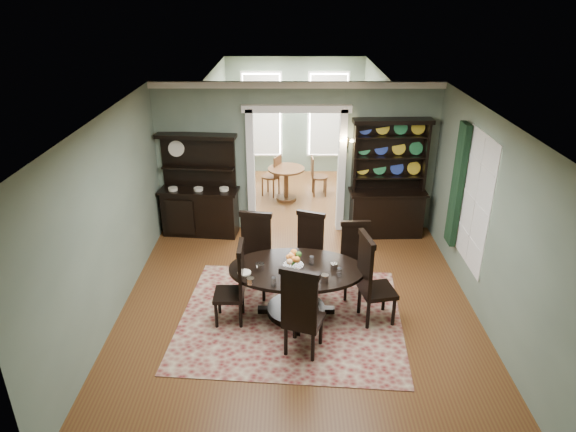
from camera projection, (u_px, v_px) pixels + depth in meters
name	position (u px, v px, depth m)	size (l,w,h in m)	color
room	(298.00, 218.00, 7.37)	(5.51, 6.01, 3.01)	brown
parlor	(295.00, 125.00, 12.39)	(3.51, 3.50, 3.01)	brown
doorway_trim	(296.00, 153.00, 10.04)	(2.08, 0.25, 2.57)	white
right_window	(467.00, 193.00, 8.15)	(0.15, 1.47, 2.12)	white
wall_sconce	(346.00, 142.00, 9.79)	(0.27, 0.21, 0.21)	#AE7F2E
rug	(291.00, 317.00, 7.82)	(3.32, 2.87, 0.01)	maroon
dining_table	(296.00, 282.00, 7.71)	(2.07, 1.94, 0.80)	black
centerpiece	(293.00, 264.00, 7.58)	(1.54, 0.99, 0.25)	silver
chair_far_left	(255.00, 251.00, 8.24)	(0.57, 0.55, 1.37)	black
chair_far_mid	(309.00, 247.00, 8.50)	(0.59, 0.58, 1.27)	black
chair_far_right	(355.00, 256.00, 8.23)	(0.48, 0.46, 1.24)	black
chair_end_left	(236.00, 282.00, 7.48)	(0.45, 0.50, 1.29)	black
chair_end_right	(371.00, 277.00, 7.46)	(0.60, 0.62, 1.43)	black
chair_near	(301.00, 310.00, 6.74)	(0.64, 0.63, 1.38)	black
sideboard	(200.00, 200.00, 10.21)	(1.60, 0.70, 2.04)	black
welsh_dresser	(387.00, 194.00, 10.12)	(1.52, 0.61, 2.35)	black
parlor_table	(286.00, 179.00, 11.87)	(0.84, 0.84, 0.78)	#533117
parlor_chair_left	(273.00, 174.00, 12.10)	(0.48, 0.47, 1.00)	#533117
parlor_chair_right	(317.00, 175.00, 12.16)	(0.41, 0.40, 0.94)	#533117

